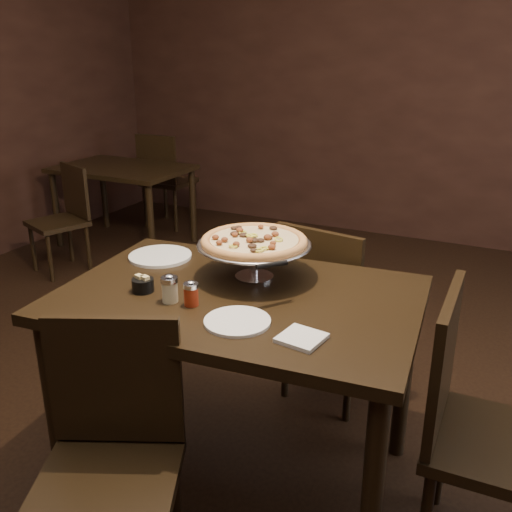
% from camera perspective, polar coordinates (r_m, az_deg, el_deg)
% --- Properties ---
extents(room, '(6.04, 7.04, 2.84)m').
position_cam_1_polar(room, '(2.00, -2.52, 11.81)').
color(room, black).
rests_on(room, ground).
extents(dining_table, '(1.40, 0.99, 0.83)m').
position_cam_1_polar(dining_table, '(2.17, -1.77, -6.41)').
color(dining_table, black).
rests_on(dining_table, ground).
extents(background_table, '(1.13, 0.75, 0.71)m').
position_cam_1_polar(background_table, '(5.18, -13.19, 7.68)').
color(background_table, black).
rests_on(background_table, ground).
extents(pizza_stand, '(0.45, 0.45, 0.19)m').
position_cam_1_polar(pizza_stand, '(2.22, -0.18, 1.45)').
color(pizza_stand, silver).
rests_on(pizza_stand, dining_table).
extents(parmesan_shaker, '(0.06, 0.06, 0.11)m').
position_cam_1_polar(parmesan_shaker, '(2.07, -8.63, -3.26)').
color(parmesan_shaker, beige).
rests_on(parmesan_shaker, dining_table).
extents(pepper_flake_shaker, '(0.05, 0.05, 0.09)m').
position_cam_1_polar(pepper_flake_shaker, '(2.03, -6.51, -3.76)').
color(pepper_flake_shaker, maroon).
rests_on(pepper_flake_shaker, dining_table).
extents(packet_caddy, '(0.08, 0.08, 0.06)m').
position_cam_1_polar(packet_caddy, '(2.18, -11.25, -2.82)').
color(packet_caddy, black).
rests_on(packet_caddy, dining_table).
extents(napkin_stack, '(0.15, 0.15, 0.01)m').
position_cam_1_polar(napkin_stack, '(1.81, 4.58, -8.18)').
color(napkin_stack, silver).
rests_on(napkin_stack, dining_table).
extents(plate_left, '(0.27, 0.27, 0.01)m').
position_cam_1_polar(plate_left, '(2.52, -9.55, -0.01)').
color(plate_left, white).
rests_on(plate_left, dining_table).
extents(plate_near, '(0.22, 0.22, 0.01)m').
position_cam_1_polar(plate_near, '(1.91, -1.88, -6.55)').
color(plate_near, white).
rests_on(plate_near, dining_table).
extents(serving_spatula, '(0.16, 0.16, 0.02)m').
position_cam_1_polar(serving_spatula, '(1.99, 1.58, -0.95)').
color(serving_spatula, silver).
rests_on(serving_spatula, pizza_stand).
extents(chair_far, '(0.50, 0.50, 0.93)m').
position_cam_1_polar(chair_far, '(2.78, 7.26, -5.12)').
color(chair_far, black).
rests_on(chair_far, ground).
extents(chair_near, '(0.57, 0.57, 0.92)m').
position_cam_1_polar(chair_near, '(1.93, -14.35, -18.67)').
color(chair_near, black).
rests_on(chair_near, ground).
extents(chair_side, '(0.46, 0.46, 0.97)m').
position_cam_1_polar(chair_side, '(2.09, 21.23, -15.30)').
color(chair_side, black).
rests_on(chair_side, ground).
extents(bg_chair_far, '(0.43, 0.43, 0.92)m').
position_cam_1_polar(bg_chair_far, '(5.64, -9.13, 7.81)').
color(bg_chair_far, black).
rests_on(bg_chair_far, ground).
extents(bg_chair_near, '(0.50, 0.50, 0.83)m').
position_cam_1_polar(bg_chair_near, '(4.71, -18.60, 3.94)').
color(bg_chair_near, black).
rests_on(bg_chair_near, ground).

